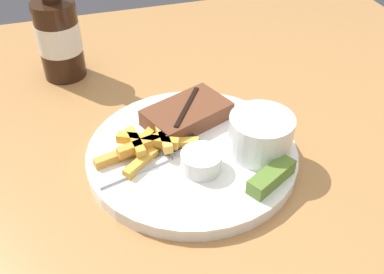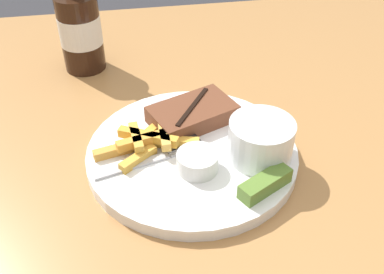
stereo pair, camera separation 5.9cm
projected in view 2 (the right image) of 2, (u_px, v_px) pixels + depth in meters
The scene contains 10 objects.
dining_table at pixel (192, 203), 0.67m from camera, with size 1.13×1.04×0.76m.
dinner_plate at pixel (192, 154), 0.60m from camera, with size 0.28×0.28×0.02m.
steak_portion at pixel (192, 114), 0.64m from camera, with size 0.14×0.11×0.03m.
fries_pile at pixel (148, 140), 0.59m from camera, with size 0.14×0.11×0.02m.
coleslaw_cup at pixel (261, 138), 0.57m from camera, with size 0.08×0.08×0.05m.
dipping_sauce_cup at pixel (195, 161), 0.56m from camera, with size 0.05×0.05×0.02m.
pickle_spear at pixel (265, 184), 0.53m from camera, with size 0.07×0.05×0.02m.
fork_utensil at pixel (140, 163), 0.57m from camera, with size 0.13×0.05×0.00m.
knife_utensil at pixel (184, 133), 0.62m from camera, with size 0.07×0.16×0.01m.
beer_bottle at pixel (80, 28), 0.76m from camera, with size 0.07×0.07×0.21m.
Camera 2 is at (-0.08, -0.45, 1.17)m, focal length 42.00 mm.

